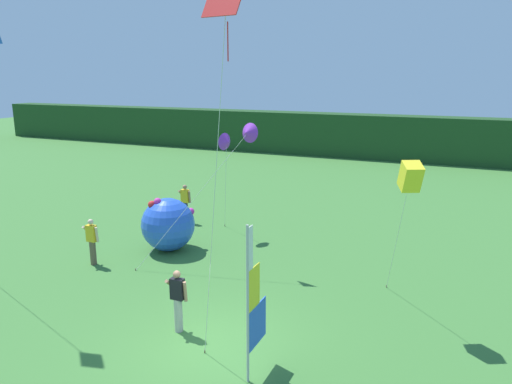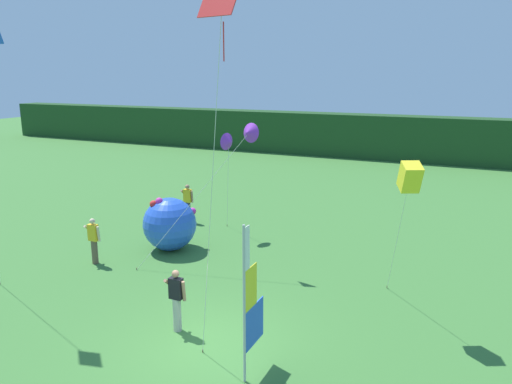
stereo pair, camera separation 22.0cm
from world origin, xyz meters
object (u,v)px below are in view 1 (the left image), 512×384
object	(u,v)px
person_near_banner	(92,240)
kite_purple_delta_0	(247,133)
kite_yellow_box_1	(411,177)
kite_red_diamond_3	(226,7)
inflatable_balloon	(168,224)
person_mid_field	(178,299)
person_far_left	(185,202)
banner_flag	(253,304)
kite_purple_delta_5	(226,142)

from	to	relation	value
person_near_banner	kite_purple_delta_0	world-z (taller)	kite_purple_delta_0
kite_yellow_box_1	kite_red_diamond_3	size ratio (longest dim) A/B	0.52
person_near_banner	inflatable_balloon	xyz separation A→B (m)	(1.65, 2.33, 0.13)
person_mid_field	kite_red_diamond_3	size ratio (longest dim) A/B	0.20
person_near_banner	kite_yellow_box_1	bearing A→B (deg)	0.42
person_near_banner	kite_red_diamond_3	bearing A→B (deg)	-29.65
person_near_banner	kite_purple_delta_0	bearing A→B (deg)	23.87
person_near_banner	inflatable_balloon	world-z (taller)	inflatable_balloon
inflatable_balloon	kite_purple_delta_0	distance (m)	5.01
kite_yellow_box_1	person_far_left	bearing A→B (deg)	151.22
person_far_left	inflatable_balloon	world-z (taller)	inflatable_balloon
banner_flag	person_far_left	bearing A→B (deg)	128.73
inflatable_balloon	banner_flag	bearing A→B (deg)	-44.09
banner_flag	kite_purple_delta_5	xyz separation A→B (m)	(-5.10, 8.78, 2.18)
kite_purple_delta_0	person_far_left	bearing A→B (deg)	143.46
person_far_left	kite_yellow_box_1	bearing A→B (deg)	-28.78
person_mid_field	kite_purple_delta_0	xyz separation A→B (m)	(-0.28, 5.02, 3.78)
kite_yellow_box_1	inflatable_balloon	bearing A→B (deg)	165.93
person_far_left	kite_purple_delta_5	xyz separation A→B (m)	(2.53, -0.74, 2.99)
person_far_left	kite_red_diamond_3	world-z (taller)	kite_red_diamond_3
banner_flag	inflatable_balloon	bearing A→B (deg)	135.91
person_mid_field	person_far_left	world-z (taller)	person_far_left
inflatable_balloon	kite_purple_delta_0	bearing A→B (deg)	-1.61
banner_flag	kite_red_diamond_3	bearing A→B (deg)	-112.49
banner_flag	person_mid_field	bearing A→B (deg)	159.40
person_near_banner	kite_purple_delta_5	size ratio (longest dim) A/B	0.39
kite_red_diamond_3	kite_purple_delta_5	bearing A→B (deg)	117.27
kite_purple_delta_5	banner_flag	bearing A→B (deg)	-59.85
banner_flag	person_far_left	world-z (taller)	banner_flag
kite_purple_delta_0	kite_purple_delta_5	world-z (taller)	kite_purple_delta_0
kite_purple_delta_0	person_near_banner	bearing A→B (deg)	-156.13
person_near_banner	kite_purple_delta_5	world-z (taller)	kite_purple_delta_5
banner_flag	kite_yellow_box_1	xyz separation A→B (m)	(2.72, 3.84, 2.34)
person_mid_field	kite_purple_delta_5	distance (m)	8.73
person_mid_field	kite_purple_delta_0	bearing A→B (deg)	93.18
person_far_left	kite_purple_delta_0	size ratio (longest dim) A/B	0.35
person_mid_field	kite_yellow_box_1	distance (m)	6.82
banner_flag	kite_yellow_box_1	size ratio (longest dim) A/B	0.81
banner_flag	kite_red_diamond_3	xyz separation A→B (m)	(-0.26, -0.62, 6.10)
banner_flag	kite_purple_delta_5	distance (m)	10.39
inflatable_balloon	kite_purple_delta_5	world-z (taller)	kite_purple_delta_5
person_mid_field	banner_flag	bearing A→B (deg)	-20.60
banner_flag	kite_purple_delta_5	size ratio (longest dim) A/B	0.85
inflatable_balloon	person_far_left	bearing A→B (deg)	111.43
person_mid_field	kite_yellow_box_1	xyz separation A→B (m)	(5.31, 2.86, 3.17)
kite_yellow_box_1	kite_purple_delta_5	size ratio (longest dim) A/B	1.05
inflatable_balloon	kite_yellow_box_1	size ratio (longest dim) A/B	0.47
person_near_banner	person_far_left	xyz separation A→B (m)	(0.30, 5.76, 0.04)
kite_purple_delta_5	kite_yellow_box_1	bearing A→B (deg)	-32.33
banner_flag	kite_purple_delta_0	xyz separation A→B (m)	(-2.88, 6.00, 2.95)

